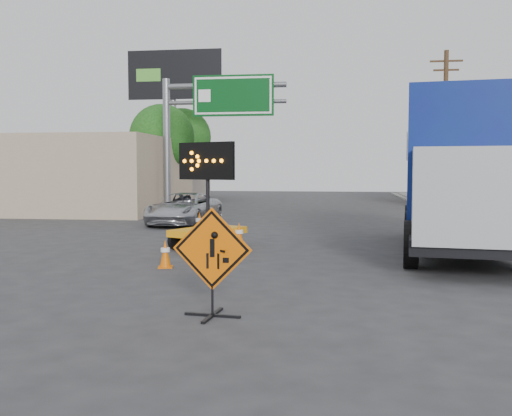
% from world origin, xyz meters
% --- Properties ---
extents(ground, '(100.00, 100.00, 0.00)m').
position_xyz_m(ground, '(0.00, 0.00, 0.00)').
color(ground, '#2D2D30').
rests_on(ground, ground).
extents(curb_right, '(0.40, 60.00, 0.12)m').
position_xyz_m(curb_right, '(7.20, 15.00, 0.06)').
color(curb_right, gray).
rests_on(curb_right, ground).
extents(storefront_left_near, '(14.00, 10.00, 4.00)m').
position_xyz_m(storefront_left_near, '(-14.00, 20.00, 2.00)').
color(storefront_left_near, tan).
rests_on(storefront_left_near, ground).
extents(storefront_left_far, '(12.00, 10.00, 4.40)m').
position_xyz_m(storefront_left_far, '(-15.00, 34.00, 2.20)').
color(storefront_left_far, '#AA9A8D').
rests_on(storefront_left_far, ground).
extents(building_right_far, '(10.00, 14.00, 4.60)m').
position_xyz_m(building_right_far, '(13.00, 30.00, 2.30)').
color(building_right_far, tan).
rests_on(building_right_far, ground).
extents(highway_gantry, '(6.18, 0.38, 6.90)m').
position_xyz_m(highway_gantry, '(-4.43, 17.96, 5.07)').
color(highway_gantry, slate).
rests_on(highway_gantry, ground).
extents(billboard, '(6.10, 0.54, 9.85)m').
position_xyz_m(billboard, '(-8.35, 25.87, 7.35)').
color(billboard, slate).
rests_on(billboard, ground).
extents(utility_pole_far, '(1.80, 0.26, 9.00)m').
position_xyz_m(utility_pole_far, '(8.00, 24.00, 4.68)').
color(utility_pole_far, '#49331F').
rests_on(utility_pole_far, ground).
extents(tree_left_near, '(3.71, 3.71, 6.03)m').
position_xyz_m(tree_left_near, '(-8.00, 22.00, 4.16)').
color(tree_left_near, '#49331F').
rests_on(tree_left_near, ground).
extents(tree_left_far, '(4.10, 4.10, 6.66)m').
position_xyz_m(tree_left_far, '(-9.00, 30.00, 4.60)').
color(tree_left_far, '#49331F').
rests_on(tree_left_far, ground).
extents(construction_sign, '(1.29, 0.92, 1.72)m').
position_xyz_m(construction_sign, '(0.02, -1.10, 0.91)').
color(construction_sign, black).
rests_on(construction_sign, ground).
extents(arrow_board, '(2.10, 2.52, 3.10)m').
position_xyz_m(arrow_board, '(-1.79, 6.52, 0.69)').
color(arrow_board, orange).
rests_on(arrow_board, ground).
extents(pickup_truck, '(2.53, 4.90, 1.32)m').
position_xyz_m(pickup_truck, '(-4.41, 13.49, 0.66)').
color(pickup_truck, '#B7B9BF').
rests_on(pickup_truck, ground).
extents(box_truck, '(3.77, 9.44, 4.35)m').
position_xyz_m(box_truck, '(5.31, 6.78, 1.97)').
color(box_truck, black).
rests_on(box_truck, ground).
extents(cone_a, '(0.41, 0.41, 0.67)m').
position_xyz_m(cone_a, '(-2.04, 3.13, 0.33)').
color(cone_a, '#E15F04').
rests_on(cone_a, ground).
extents(cone_b, '(0.51, 0.51, 0.75)m').
position_xyz_m(cone_b, '(-1.54, 4.41, 0.38)').
color(cone_b, '#E15F04').
rests_on(cone_b, ground).
extents(cone_c, '(0.50, 0.50, 0.75)m').
position_xyz_m(cone_c, '(-0.89, 6.70, 0.38)').
color(cone_c, '#E15F04').
rests_on(cone_c, ground).
extents(cone_d, '(0.49, 0.49, 0.82)m').
position_xyz_m(cone_d, '(-2.88, 9.96, 0.41)').
color(cone_d, '#E15F04').
rests_on(cone_d, ground).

